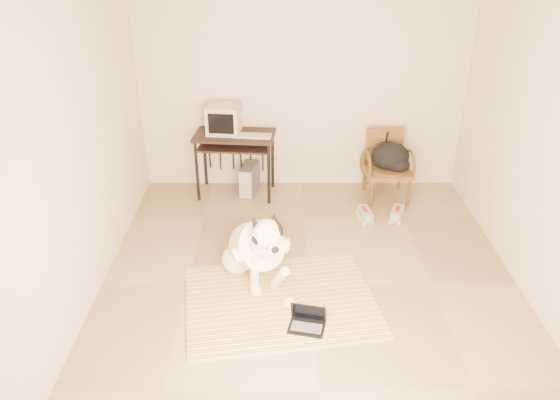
{
  "coord_description": "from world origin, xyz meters",
  "views": [
    {
      "loc": [
        -0.31,
        -4.26,
        3.15
      ],
      "look_at": [
        -0.28,
        0.04,
        0.9
      ],
      "focal_mm": 35.0,
      "sensor_mm": 36.0,
      "label": 1
    }
  ],
  "objects_px": {
    "crt_monitor": "(224,119)",
    "pc_tower": "(249,179)",
    "rattan_chair": "(387,165)",
    "computer_desk": "(235,143)",
    "backpack": "(392,158)",
    "dog": "(257,249)",
    "laptop": "(307,321)"
  },
  "relations": [
    {
      "from": "laptop",
      "to": "computer_desk",
      "type": "distance_m",
      "value": 2.74
    },
    {
      "from": "rattan_chair",
      "to": "backpack",
      "type": "bearing_deg",
      "value": -51.46
    },
    {
      "from": "computer_desk",
      "to": "crt_monitor",
      "type": "bearing_deg",
      "value": 150.05
    },
    {
      "from": "computer_desk",
      "to": "rattan_chair",
      "type": "height_order",
      "value": "rattan_chair"
    },
    {
      "from": "laptop",
      "to": "crt_monitor",
      "type": "height_order",
      "value": "crt_monitor"
    },
    {
      "from": "crt_monitor",
      "to": "computer_desk",
      "type": "bearing_deg",
      "value": -29.95
    },
    {
      "from": "computer_desk",
      "to": "backpack",
      "type": "xyz_separation_m",
      "value": [
        1.9,
        -0.11,
        -0.15
      ]
    },
    {
      "from": "pc_tower",
      "to": "crt_monitor",
      "type": "bearing_deg",
      "value": 173.19
    },
    {
      "from": "rattan_chair",
      "to": "computer_desk",
      "type": "bearing_deg",
      "value": 178.08
    },
    {
      "from": "rattan_chair",
      "to": "pc_tower",
      "type": "bearing_deg",
      "value": 176.63
    },
    {
      "from": "pc_tower",
      "to": "backpack",
      "type": "distance_m",
      "value": 1.78
    },
    {
      "from": "computer_desk",
      "to": "rattan_chair",
      "type": "bearing_deg",
      "value": -1.92
    },
    {
      "from": "dog",
      "to": "backpack",
      "type": "relative_size",
      "value": 2.32
    },
    {
      "from": "laptop",
      "to": "backpack",
      "type": "distance_m",
      "value": 2.73
    },
    {
      "from": "pc_tower",
      "to": "dog",
      "type": "bearing_deg",
      "value": -85.17
    },
    {
      "from": "dog",
      "to": "laptop",
      "type": "bearing_deg",
      "value": -57.62
    },
    {
      "from": "crt_monitor",
      "to": "pc_tower",
      "type": "height_order",
      "value": "crt_monitor"
    },
    {
      "from": "pc_tower",
      "to": "rattan_chair",
      "type": "relative_size",
      "value": 0.51
    },
    {
      "from": "backpack",
      "to": "pc_tower",
      "type": "bearing_deg",
      "value": 175.11
    },
    {
      "from": "dog",
      "to": "pc_tower",
      "type": "distance_m",
      "value": 1.89
    },
    {
      "from": "dog",
      "to": "computer_desk",
      "type": "xyz_separation_m",
      "value": [
        -0.32,
        1.84,
        0.34
      ]
    },
    {
      "from": "crt_monitor",
      "to": "pc_tower",
      "type": "relative_size",
      "value": 1.0
    },
    {
      "from": "backpack",
      "to": "laptop",
      "type": "bearing_deg",
      "value": -114.88
    },
    {
      "from": "dog",
      "to": "pc_tower",
      "type": "xyz_separation_m",
      "value": [
        -0.16,
        1.88,
        -0.16
      ]
    },
    {
      "from": "laptop",
      "to": "backpack",
      "type": "relative_size",
      "value": 0.74
    },
    {
      "from": "pc_tower",
      "to": "rattan_chair",
      "type": "bearing_deg",
      "value": -3.37
    },
    {
      "from": "crt_monitor",
      "to": "pc_tower",
      "type": "bearing_deg",
      "value": -6.81
    },
    {
      "from": "crt_monitor",
      "to": "backpack",
      "type": "height_order",
      "value": "crt_monitor"
    },
    {
      "from": "crt_monitor",
      "to": "backpack",
      "type": "distance_m",
      "value": 2.08
    },
    {
      "from": "computer_desk",
      "to": "backpack",
      "type": "height_order",
      "value": "computer_desk"
    },
    {
      "from": "computer_desk",
      "to": "rattan_chair",
      "type": "relative_size",
      "value": 1.22
    },
    {
      "from": "dog",
      "to": "backpack",
      "type": "distance_m",
      "value": 2.35
    }
  ]
}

